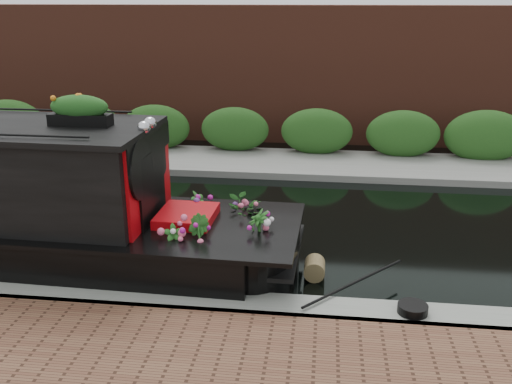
# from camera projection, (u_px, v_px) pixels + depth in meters

# --- Properties ---
(ground) EXTENTS (80.00, 80.00, 0.00)m
(ground) POSITION_uv_depth(u_px,v_px,m) (193.00, 224.00, 11.25)
(ground) COLOR black
(ground) RESTS_ON ground
(near_bank_coping) EXTENTS (40.00, 0.60, 0.50)m
(near_bank_coping) POSITION_uv_depth(u_px,v_px,m) (141.00, 311.00, 8.16)
(near_bank_coping) COLOR gray
(near_bank_coping) RESTS_ON ground
(far_bank_path) EXTENTS (40.00, 2.40, 0.34)m
(far_bank_path) POSITION_uv_depth(u_px,v_px,m) (229.00, 164.00, 15.19)
(far_bank_path) COLOR gray
(far_bank_path) RESTS_ON ground
(far_hedge) EXTENTS (40.00, 1.10, 2.80)m
(far_hedge) POSITION_uv_depth(u_px,v_px,m) (234.00, 155.00, 16.03)
(far_hedge) COLOR #23501A
(far_hedge) RESTS_ON ground
(far_brick_wall) EXTENTS (40.00, 1.00, 8.00)m
(far_brick_wall) POSITION_uv_depth(u_px,v_px,m) (245.00, 138.00, 18.00)
(far_brick_wall) COLOR #5D2C1F
(far_brick_wall) RESTS_ON ground
(rope_fender) EXTENTS (0.33, 0.41, 0.33)m
(rope_fender) POSITION_uv_depth(u_px,v_px,m) (315.00, 268.00, 9.06)
(rope_fender) COLOR brown
(rope_fender) RESTS_ON ground
(coiled_mooring_rope) EXTENTS (0.40, 0.40, 0.12)m
(coiled_mooring_rope) POSITION_uv_depth(u_px,v_px,m) (413.00, 309.00, 7.61)
(coiled_mooring_rope) COLOR black
(coiled_mooring_rope) RESTS_ON near_bank_coping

